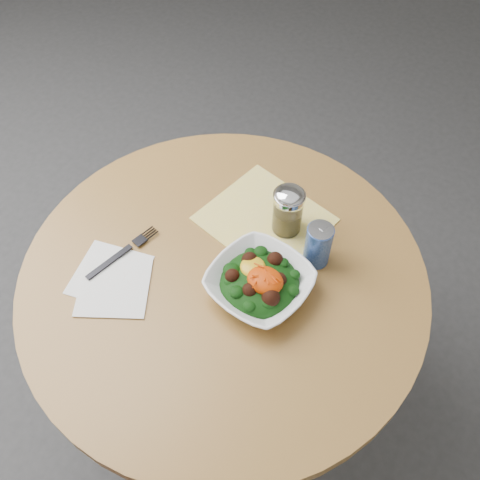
% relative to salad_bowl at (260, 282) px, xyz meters
% --- Properties ---
extents(ground, '(6.00, 6.00, 0.00)m').
position_rel_salad_bowl_xyz_m(ground, '(-0.09, 0.00, -0.78)').
color(ground, '#313134').
rests_on(ground, ground).
extents(table, '(0.90, 0.90, 0.75)m').
position_rel_salad_bowl_xyz_m(table, '(-0.09, 0.00, -0.23)').
color(table, black).
rests_on(table, ground).
extents(cloth_napkin, '(0.32, 0.30, 0.00)m').
position_rel_salad_bowl_xyz_m(cloth_napkin, '(-0.08, 0.18, -0.03)').
color(cloth_napkin, yellow).
rests_on(cloth_napkin, table).
extents(paper_napkins, '(0.22, 0.21, 0.00)m').
position_rel_salad_bowl_xyz_m(paper_napkins, '(-0.29, -0.14, -0.03)').
color(paper_napkins, white).
rests_on(paper_napkins, table).
extents(salad_bowl, '(0.25, 0.25, 0.08)m').
position_rel_salad_bowl_xyz_m(salad_bowl, '(0.00, 0.00, 0.00)').
color(salad_bowl, white).
rests_on(salad_bowl, table).
extents(fork, '(0.07, 0.19, 0.00)m').
position_rel_salad_bowl_xyz_m(fork, '(-0.31, -0.06, -0.02)').
color(fork, black).
rests_on(fork, table).
extents(spice_shaker, '(0.07, 0.07, 0.13)m').
position_rel_salad_bowl_xyz_m(spice_shaker, '(-0.02, 0.18, 0.03)').
color(spice_shaker, silver).
rests_on(spice_shaker, table).
extents(beverage_can, '(0.06, 0.06, 0.11)m').
position_rel_salad_bowl_xyz_m(beverage_can, '(0.07, 0.13, 0.03)').
color(beverage_can, navy).
rests_on(beverage_can, table).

